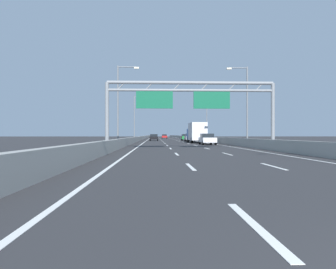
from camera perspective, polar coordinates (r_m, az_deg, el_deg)
name	(u,v)px	position (r m, az deg, el deg)	size (l,w,h in m)	color
ground_plane	(166,139)	(101.46, -0.41, -0.78)	(260.00, 260.00, 0.00)	#2D2D30
lane_dash_left_0	(255,225)	(5.31, 14.97, -15.13)	(0.16, 3.00, 0.01)	white
lane_dash_left_1	(190,167)	(14.05, 3.96, -5.66)	(0.16, 3.00, 0.01)	white
lane_dash_left_2	(177,154)	(22.99, 1.52, -3.45)	(0.16, 3.00, 0.01)	white
lane_dash_left_3	(171,149)	(31.96, 0.45, -2.48)	(0.16, 3.00, 0.01)	white
lane_dash_left_4	(167,145)	(40.95, -0.15, -1.93)	(0.16, 3.00, 0.01)	white
lane_dash_left_5	(165,143)	(49.94, -0.54, -1.58)	(0.16, 3.00, 0.01)	white
lane_dash_left_6	(163,142)	(58.93, -0.80, -1.34)	(0.16, 3.00, 0.01)	white
lane_dash_left_7	(162,141)	(67.92, -1.00, -1.16)	(0.16, 3.00, 0.01)	white
lane_dash_left_8	(161,140)	(76.92, -1.15, -1.03)	(0.16, 3.00, 0.01)	white
lane_dash_left_9	(161,140)	(85.92, -1.27, -0.92)	(0.16, 3.00, 0.01)	white
lane_dash_left_10	(160,139)	(94.92, -1.36, -0.83)	(0.16, 3.00, 0.01)	white
lane_dash_left_11	(160,139)	(103.91, -1.44, -0.76)	(0.16, 3.00, 0.01)	white
lane_dash_left_12	(159,138)	(112.91, -1.51, -0.70)	(0.16, 3.00, 0.01)	white
lane_dash_left_13	(159,138)	(121.91, -1.57, -0.64)	(0.16, 3.00, 0.01)	white
lane_dash_left_14	(159,138)	(130.91, -1.62, -0.60)	(0.16, 3.00, 0.01)	white
lane_dash_left_15	(159,138)	(139.91, -1.66, -0.56)	(0.16, 3.00, 0.01)	white
lane_dash_left_16	(158,137)	(148.91, -1.70, -0.53)	(0.16, 3.00, 0.01)	white
lane_dash_left_17	(158,137)	(157.91, -1.73, -0.50)	(0.16, 3.00, 0.01)	white
lane_dash_right_1	(273,166)	(14.87, 17.95, -5.34)	(0.16, 3.00, 0.01)	white
lane_dash_right_2	(227,154)	(23.50, 10.32, -3.37)	(0.16, 3.00, 0.01)	white
lane_dash_right_3	(207,148)	(32.33, 6.84, -2.45)	(0.16, 3.00, 0.01)	white
lane_dash_right_4	(196,145)	(41.24, 4.85, -1.92)	(0.16, 3.00, 0.01)	white
lane_dash_right_5	(188,143)	(50.17, 3.58, -1.58)	(0.16, 3.00, 0.01)	white
lane_dash_right_6	(183,142)	(59.13, 2.69, -1.34)	(0.16, 3.00, 0.01)	white
lane_dash_right_7	(179,141)	(68.10, 2.03, -1.16)	(0.16, 3.00, 0.01)	white
lane_dash_right_8	(177,140)	(77.08, 1.53, -1.02)	(0.16, 3.00, 0.01)	white
lane_dash_right_9	(174,140)	(86.06, 1.13, -0.92)	(0.16, 3.00, 0.01)	white
lane_dash_right_10	(173,139)	(95.04, 0.81, -0.83)	(0.16, 3.00, 0.01)	white
lane_dash_right_11	(171,139)	(104.03, 0.54, -0.76)	(0.16, 3.00, 0.01)	white
lane_dash_right_12	(170,138)	(113.02, 0.31, -0.70)	(0.16, 3.00, 0.01)	white
lane_dash_right_13	(169,138)	(122.01, 0.12, -0.64)	(0.16, 3.00, 0.01)	white
lane_dash_right_14	(168,138)	(131.00, -0.04, -0.60)	(0.16, 3.00, 0.01)	white
lane_dash_right_15	(167,138)	(139.99, -0.19, -0.56)	(0.16, 3.00, 0.01)	white
lane_dash_right_16	(166,137)	(148.99, -0.31, -0.53)	(0.16, 3.00, 0.01)	white
lane_dash_right_17	(166,137)	(157.98, -0.43, -0.50)	(0.16, 3.00, 0.01)	white
edge_line_left	(148,139)	(89.43, -3.52, -0.88)	(0.16, 176.00, 0.01)	white
edge_line_right	(186,139)	(89.81, 3.19, -0.88)	(0.16, 176.00, 0.01)	white
barrier_left	(145,137)	(111.45, -4.12, -0.46)	(0.45, 220.00, 0.95)	#9E9E99
barrier_right	(185,137)	(111.87, 2.96, -0.46)	(0.45, 220.00, 0.95)	#9E9E99
sign_gantry	(189,98)	(30.39, 3.71, 6.44)	(15.84, 0.36, 6.36)	gray
streetlamp_left_mid	(120,100)	(38.83, -8.44, 5.93)	(2.58, 0.28, 9.50)	slate
streetlamp_right_mid	(245,101)	(40.08, 13.41, 5.74)	(2.58, 0.28, 9.50)	slate
streetlamp_left_far	(135,116)	(69.00, -5.73, 3.33)	(2.58, 0.28, 9.50)	slate
streetlamp_right_far	(206,116)	(69.71, 6.63, 3.30)	(2.58, 0.28, 9.50)	slate
red_car	(164,136)	(114.71, -0.64, -0.32)	(1.85, 4.41, 1.45)	red
white_car	(207,139)	(44.73, 6.89, -0.78)	(1.83, 4.65, 1.52)	silver
blue_car	(154,136)	(125.25, -2.43, -0.28)	(1.78, 4.62, 1.47)	#2347AD
black_car	(154,137)	(72.31, -2.50, -0.51)	(1.87, 4.35, 1.47)	black
silver_car	(190,137)	(65.08, 3.84, -0.52)	(1.83, 4.26, 1.58)	#A8ADB2
green_car	(185,137)	(74.92, 3.04, -0.47)	(1.76, 4.48, 1.47)	#1E7A38
box_truck	(197,132)	(53.48, 5.05, 0.40)	(2.39, 8.44, 3.28)	#194799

